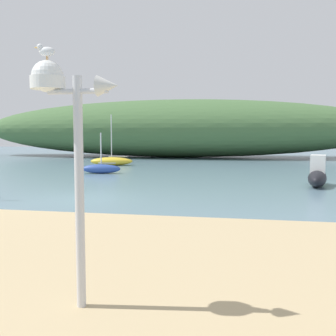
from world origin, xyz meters
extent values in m
plane|color=slate|center=(0.00, 0.00, 0.00)|extent=(120.00, 120.00, 0.00)
ellipsoid|color=#476B3D|center=(-1.08, 28.85, 3.18)|extent=(45.77, 11.03, 6.36)
cylinder|color=silver|center=(4.09, -9.39, 1.72)|extent=(0.12, 0.12, 3.03)
cylinder|color=silver|center=(4.09, -9.39, 3.04)|extent=(0.81, 0.07, 0.07)
cylinder|color=white|center=(3.69, -9.39, 3.16)|extent=(0.44, 0.44, 0.16)
sphere|color=white|center=(3.69, -9.39, 3.24)|extent=(0.41, 0.41, 0.41)
cone|color=silver|center=(4.50, -9.39, 3.10)|extent=(0.27, 0.26, 0.26)
cylinder|color=orange|center=(3.69, -9.41, 3.47)|extent=(0.01, 0.01, 0.05)
cylinder|color=orange|center=(3.69, -9.37, 3.47)|extent=(0.01, 0.01, 0.05)
ellipsoid|color=white|center=(3.69, -9.39, 3.55)|extent=(0.22, 0.11, 0.12)
ellipsoid|color=#9EA0A8|center=(3.69, -9.39, 3.57)|extent=(0.21, 0.09, 0.04)
sphere|color=white|center=(3.60, -9.40, 3.61)|extent=(0.08, 0.08, 0.08)
cone|color=gold|center=(3.54, -9.40, 3.60)|extent=(0.05, 0.03, 0.02)
ellipsoid|color=black|center=(9.82, 5.46, 0.40)|extent=(1.46, 3.01, 0.79)
cube|color=silver|center=(9.88, 5.74, 1.01)|extent=(0.88, 1.14, 0.99)
ellipsoid|color=gold|center=(-4.09, 15.85, 0.34)|extent=(3.54, 1.75, 0.67)
cylinder|color=silver|center=(-4.09, 15.85, 2.28)|extent=(0.08, 0.08, 3.62)
cylinder|color=silver|center=(-3.59, 15.95, 0.72)|extent=(1.51, 0.35, 0.06)
ellipsoid|color=#2D4C9E|center=(-2.63, 9.49, 0.30)|extent=(2.57, 1.13, 0.60)
cylinder|color=silver|center=(-2.63, 9.49, 1.52)|extent=(0.08, 0.08, 2.20)
cylinder|color=silver|center=(-2.26, 9.56, 0.67)|extent=(1.11, 0.24, 0.06)
camera|label=1|loc=(6.15, -14.11, 2.49)|focal=41.49mm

